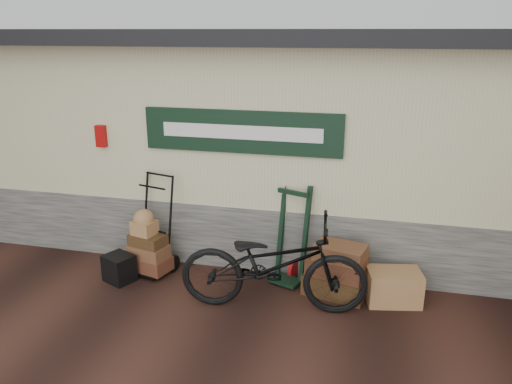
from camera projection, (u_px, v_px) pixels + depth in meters
ground at (246, 308)px, 6.00m from camera, size 80.00×80.00×0.00m
station_building at (288, 133)px, 8.03m from camera, size 14.40×4.10×3.20m
porter_trolley at (154, 223)px, 6.78m from camera, size 0.79×0.67×1.37m
green_barrow at (292, 234)px, 6.49m from camera, size 0.58×0.54×1.31m
suitcase_stack at (337, 269)px, 6.24m from camera, size 0.86×0.65×0.68m
wicker_hamper at (394, 287)px, 6.08m from camera, size 0.70×0.53×0.41m
black_trunk at (119, 268)px, 6.61m from camera, size 0.46×0.43×0.36m
bicycle at (273, 259)px, 5.81m from camera, size 1.02×2.28×1.28m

